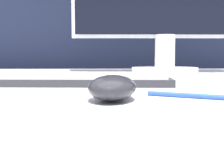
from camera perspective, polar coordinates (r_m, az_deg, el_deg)
partition_panel at (r=1.50m, az=-2.59°, el=-4.22°), size 5.00×0.03×1.12m
computer_mouse_near at (r=0.47m, az=0.07°, el=-0.66°), size 0.09×0.12×0.04m
keyboard at (r=0.72m, az=-7.27°, el=0.91°), size 0.45×0.17×0.02m
pen at (r=0.51m, az=14.68°, el=-2.11°), size 0.14×0.07×0.01m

